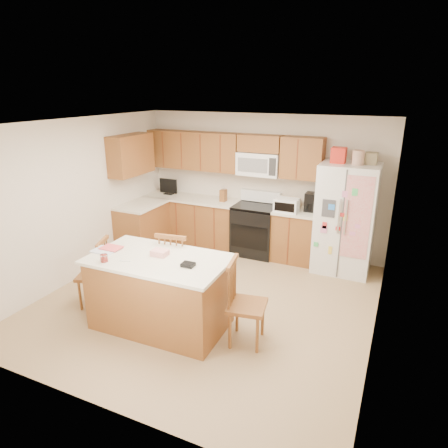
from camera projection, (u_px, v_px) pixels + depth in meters
The scene contains 9 objects.
ground at pixel (208, 300), 5.78m from camera, with size 4.50×4.50×0.00m, color #A28956.
room_shell at pixel (207, 205), 5.31m from camera, with size 4.60×4.60×2.52m.
cabinetry at pixel (204, 202), 7.41m from camera, with size 3.36×1.56×2.15m.
stove at pixel (255, 229), 7.29m from camera, with size 0.76×0.65×1.13m.
refrigerator at pixel (346, 217), 6.48m from camera, with size 0.90×0.79×2.04m.
island at pixel (160, 292), 5.04m from camera, with size 1.77×1.04×1.03m.
windsor_chair_left at pixel (96, 274), 5.54m from camera, with size 0.52×0.54×0.98m.
windsor_chair_back at pixel (177, 269), 5.58m from camera, with size 0.53×0.51×1.08m.
windsor_chair_right at pixel (245, 305), 4.70m from camera, with size 0.50×0.52×1.05m.
Camera 1 is at (2.32, -4.55, 2.92)m, focal length 32.00 mm.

